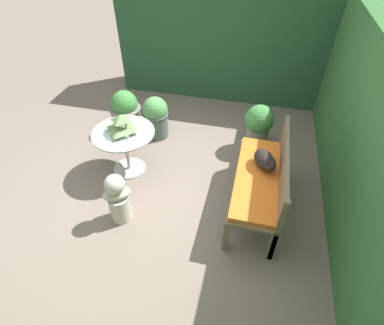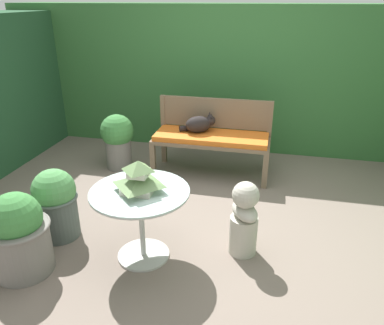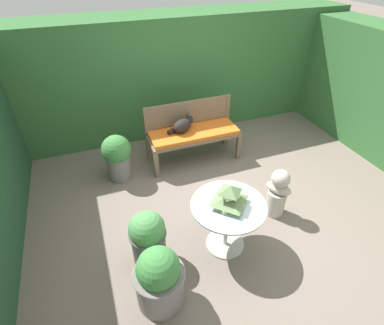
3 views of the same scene
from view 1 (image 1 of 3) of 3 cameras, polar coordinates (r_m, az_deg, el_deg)
name	(u,v)px [view 1 (image 1 of 3)]	position (r m, az deg, el deg)	size (l,w,h in m)	color
ground	(166,194)	(3.83, -4.91, -6.05)	(30.00, 30.00, 0.00)	#75665B
foliage_hedge_left	(221,43)	(5.65, 5.51, 21.75)	(0.70, 3.52, 1.84)	#234C2D
garden_bench	(257,180)	(3.45, 12.32, -3.23)	(1.39, 0.52, 0.52)	brown
bench_backrest	(283,170)	(3.33, 16.93, -1.40)	(1.39, 0.06, 0.89)	brown
cat	(265,160)	(3.45, 13.71, 0.48)	(0.44, 0.32, 0.23)	black
patio_table	(125,140)	(3.93, -12.73, 4.13)	(0.79, 0.79, 0.62)	#B7B7B2
pagoda_birdhouse	(122,125)	(3.80, -13.26, 6.98)	(0.32, 0.32, 0.25)	beige
garden_bust	(118,198)	(3.43, -13.93, -6.64)	(0.31, 0.36, 0.66)	#B7B2A3
potted_plant_bench_left	(258,126)	(4.40, 12.52, 6.87)	(0.41, 0.41, 0.69)	slate
potted_plant_table_near	(156,117)	(4.61, -6.94, 8.67)	(0.39, 0.39, 0.65)	#4C5651
potted_plant_hedge_corner	(126,112)	(4.80, -12.51, 9.29)	(0.49, 0.49, 0.68)	slate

